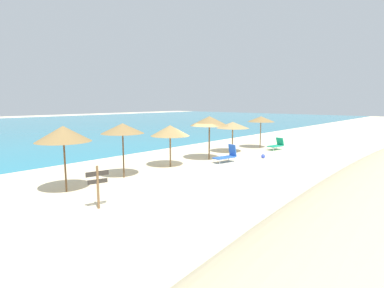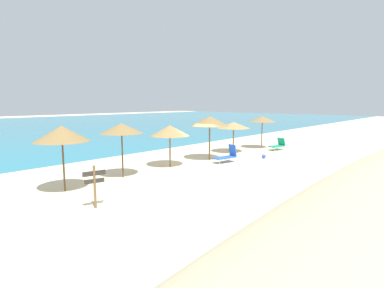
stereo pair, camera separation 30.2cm
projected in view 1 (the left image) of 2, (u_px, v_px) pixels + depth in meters
The scene contains 11 objects.
ground_plane at pixel (200, 165), 18.99m from camera, with size 160.00×160.00×0.00m, color beige.
beach_umbrella_0 at pixel (63, 134), 13.00m from camera, with size 2.33×2.33×2.91m.
beach_umbrella_1 at pixel (123, 128), 15.56m from camera, with size 2.19×2.19×2.84m.
beach_umbrella_2 at pixel (170, 131), 18.28m from camera, with size 2.35×2.35×2.53m.
beach_umbrella_3 at pixel (209, 121), 20.48m from camera, with size 2.60×2.60×2.97m.
beach_umbrella_4 at pixel (233, 125), 23.52m from camera, with size 2.52×2.52×2.38m.
beach_umbrella_5 at pixel (261, 119), 25.66m from camera, with size 2.27×2.27×2.70m.
lounge_chair_0 at pixel (227, 155), 19.87m from camera, with size 1.69×0.92×1.14m.
lounge_chair_1 at pixel (277, 145), 25.03m from camera, with size 1.53×0.92×0.98m.
wooden_signpost at pixel (98, 183), 11.16m from camera, with size 0.82×0.24×1.61m.
beach_ball at pixel (263, 156), 21.34m from camera, with size 0.28×0.28×0.28m, color blue.
Camera 1 is at (-14.29, -11.96, 3.93)m, focal length 28.51 mm.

